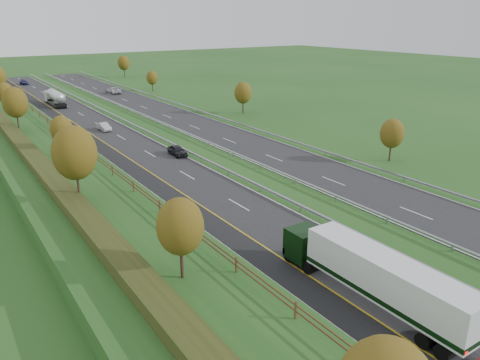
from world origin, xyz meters
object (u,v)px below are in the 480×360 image
at_px(car_small_far, 24,82).
at_px(car_silver_mid, 104,127).
at_px(road_tanker, 55,97).
at_px(car_oncoming, 113,90).
at_px(car_dark_near, 177,151).
at_px(box_lorry, 373,275).

bearing_deg(car_small_far, car_silver_mid, -93.06).
bearing_deg(road_tanker, car_oncoming, 30.58).
distance_m(car_dark_near, car_small_far, 94.59).
bearing_deg(road_tanker, box_lorry, -90.38).
height_order(box_lorry, car_oncoming, box_lorry).
bearing_deg(car_silver_mid, box_lorry, -93.42).
height_order(car_dark_near, car_small_far, car_dark_near).
distance_m(road_tanker, car_oncoming, 19.78).
bearing_deg(car_dark_near, road_tanker, 96.99).
distance_m(car_small_far, car_oncoming, 35.71).
bearing_deg(car_oncoming, car_dark_near, 76.88).
relative_size(car_dark_near, car_oncoming, 0.73).
distance_m(car_dark_near, car_silver_mid, 21.96).
bearing_deg(box_lorry, car_silver_mid, 88.48).
bearing_deg(road_tanker, car_dark_near, -84.74).
height_order(box_lorry, road_tanker, box_lorry).
height_order(car_dark_near, car_silver_mid, car_dark_near).
xyz_separation_m(car_dark_near, car_small_far, (-4.32, 94.49, -0.05)).
xyz_separation_m(box_lorry, car_dark_near, (5.48, 41.47, -1.57)).
xyz_separation_m(car_silver_mid, car_oncoming, (15.96, 41.17, 0.13)).
relative_size(box_lorry, car_silver_mid, 3.94).
height_order(road_tanker, car_small_far, road_tanker).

